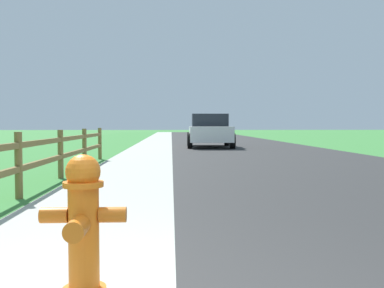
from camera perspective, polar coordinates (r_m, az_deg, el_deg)
name	(u,v)px	position (r m, az deg, el deg)	size (l,w,h in m)	color
ground_plane	(172,142)	(27.03, -2.66, 0.25)	(120.00, 120.00, 0.00)	#3A8039
road_asphalt	(224,141)	(29.25, 4.21, 0.43)	(7.00, 66.00, 0.01)	#2D2D2D
curb_concrete	(127,141)	(29.18, -8.56, 0.41)	(6.00, 66.00, 0.01)	#ADB0A5
grass_verge	(104,141)	(29.37, -11.47, 0.40)	(5.00, 66.00, 0.00)	#3A8039
fire_hydrant	(83,220)	(2.94, -14.05, -9.68)	(0.55, 0.45, 0.90)	orange
rail_fence	(43,154)	(7.98, -18.94, -1.28)	(0.11, 12.16, 0.99)	brown
parked_suv_white	(210,131)	(21.10, 2.31, 1.74)	(2.25, 4.37, 1.60)	white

